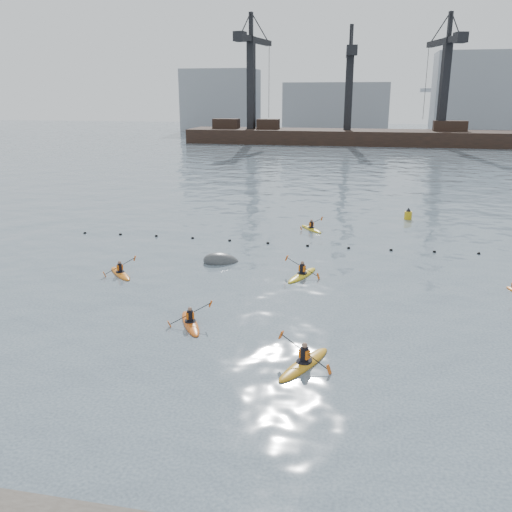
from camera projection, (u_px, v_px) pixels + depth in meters
The scene contains 11 objects.
ground at pixel (209, 410), 19.18m from camera, with size 400.00×400.00×0.00m, color #3B4856.
float_line at pixel (288, 244), 40.41m from camera, with size 33.24×0.73×0.24m.
barge_pier at pixel (346, 135), 121.91m from camera, with size 72.00×19.30×29.50m.
skyline at pixel (362, 100), 157.13m from camera, with size 141.00×28.00×22.00m.
kayaker_0 at pixel (190, 322), 26.33m from camera, with size 2.08×3.13×1.24m.
kayaker_1 at pixel (304, 363), 22.34m from camera, with size 2.35×3.60×1.39m.
kayaker_2 at pixel (120, 273), 33.66m from camera, with size 2.58×2.68×1.16m.
kayaker_3 at pixel (302, 274), 33.34m from camera, with size 2.28×3.46×1.30m.
kayaker_5 at pixel (311, 228), 44.80m from camera, with size 2.32×2.84×1.12m.
mooring_buoy at pixel (221, 262), 36.15m from camera, with size 2.47×1.46×1.23m, color #383A3D.
nav_buoy at pixel (408, 215), 48.43m from camera, with size 0.67×0.67×1.22m.
Camera 1 is at (5.00, -16.13, 10.75)m, focal length 38.00 mm.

